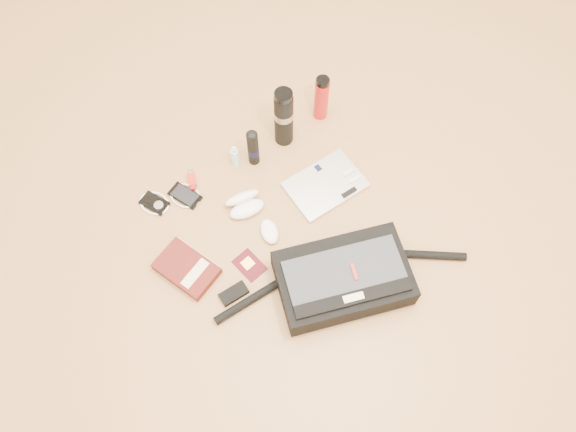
{
  "coord_description": "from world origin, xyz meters",
  "views": [
    {
      "loc": [
        -0.52,
        -0.67,
        1.97
      ],
      "look_at": [
        0.04,
        0.09,
        0.06
      ],
      "focal_mm": 35.0,
      "sensor_mm": 36.0,
      "label": 1
    }
  ],
  "objects_px": {
    "messenger_bag": "(343,279)",
    "book": "(187,268)",
    "laptop": "(326,185)",
    "thermos_red": "(321,98)",
    "thermos_black": "(284,117)"
  },
  "relations": [
    {
      "from": "book",
      "to": "laptop",
      "type": "bearing_deg",
      "value": -19.89
    },
    {
      "from": "messenger_bag",
      "to": "thermos_black",
      "type": "xyz_separation_m",
      "value": [
        0.21,
        0.65,
        0.09
      ]
    },
    {
      "from": "book",
      "to": "thermos_red",
      "type": "distance_m",
      "value": 0.89
    },
    {
      "from": "messenger_bag",
      "to": "book",
      "type": "xyz_separation_m",
      "value": [
        -0.43,
        0.38,
        -0.04
      ]
    },
    {
      "from": "messenger_bag",
      "to": "thermos_black",
      "type": "bearing_deg",
      "value": 93.35
    },
    {
      "from": "messenger_bag",
      "to": "laptop",
      "type": "relative_size",
      "value": 2.98
    },
    {
      "from": "thermos_black",
      "to": "thermos_red",
      "type": "bearing_deg",
      "value": 2.69
    },
    {
      "from": "laptop",
      "to": "book",
      "type": "distance_m",
      "value": 0.64
    },
    {
      "from": "messenger_bag",
      "to": "book",
      "type": "height_order",
      "value": "messenger_bag"
    },
    {
      "from": "messenger_bag",
      "to": "book",
      "type": "bearing_deg",
      "value": 159.52
    },
    {
      "from": "laptop",
      "to": "thermos_black",
      "type": "relative_size",
      "value": 1.02
    },
    {
      "from": "messenger_bag",
      "to": "laptop",
      "type": "bearing_deg",
      "value": 81.27
    },
    {
      "from": "messenger_bag",
      "to": "thermos_red",
      "type": "xyz_separation_m",
      "value": [
        0.4,
        0.66,
        0.05
      ]
    },
    {
      "from": "thermos_red",
      "to": "thermos_black",
      "type": "bearing_deg",
      "value": -177.31
    },
    {
      "from": "book",
      "to": "thermos_black",
      "type": "bearing_deg",
      "value": 4.49
    }
  ]
}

